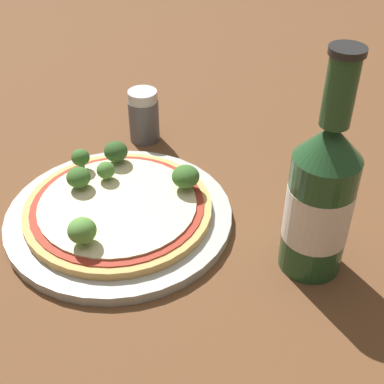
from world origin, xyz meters
name	(u,v)px	position (x,y,z in m)	size (l,w,h in m)	color
ground_plane	(132,226)	(0.00, 0.00, 0.00)	(3.00, 3.00, 0.00)	brown
plate	(122,214)	(-0.02, 0.00, 0.01)	(0.26, 0.26, 0.01)	#B2B7B2
pizza	(120,206)	(-0.02, 0.00, 0.02)	(0.22, 0.22, 0.01)	tan
broccoli_floret_0	(80,176)	(-0.08, 0.00, 0.04)	(0.03, 0.03, 0.03)	#6B8E51
broccoli_floret_1	(186,177)	(0.03, 0.07, 0.04)	(0.03, 0.03, 0.03)	#6B8E51
broccoli_floret_2	(116,152)	(-0.07, 0.07, 0.04)	(0.03, 0.03, 0.03)	#6B8E51
broccoli_floret_3	(82,231)	(-0.01, -0.07, 0.04)	(0.03, 0.03, 0.03)	#6B8E51
broccoli_floret_4	(81,158)	(-0.10, 0.03, 0.04)	(0.02, 0.02, 0.03)	#6B8E51
broccoli_floret_5	(106,170)	(-0.06, 0.03, 0.04)	(0.02, 0.02, 0.02)	#6B8E51
beer_bottle	(320,198)	(0.19, 0.05, 0.09)	(0.07, 0.07, 0.24)	#234C28
pepper_shaker	(144,116)	(-0.10, 0.16, 0.04)	(0.04, 0.04, 0.07)	#4C4C51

